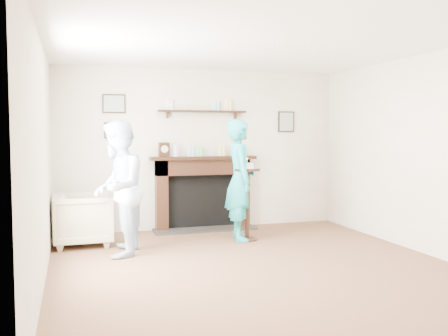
{
  "coord_description": "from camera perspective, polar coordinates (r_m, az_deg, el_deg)",
  "views": [
    {
      "loc": [
        -1.96,
        -5.16,
        1.51
      ],
      "look_at": [
        -0.11,
        0.9,
        1.07
      ],
      "focal_mm": 40.0,
      "sensor_mm": 36.0,
      "label": 1
    }
  ],
  "objects": [
    {
      "name": "armchair",
      "position": [
        7.08,
        -15.74,
        -8.47
      ],
      "size": [
        0.8,
        0.77,
        0.7
      ],
      "primitive_type": "imported",
      "rotation": [
        0.0,
        0.0,
        1.6
      ],
      "color": "tan",
      "rests_on": "ground"
    },
    {
      "name": "man",
      "position": [
        6.39,
        -11.94,
        -9.76
      ],
      "size": [
        0.81,
        0.94,
        1.67
      ],
      "primitive_type": "imported",
      "rotation": [
        0.0,
        0.0,
        -1.81
      ],
      "color": "silver",
      "rests_on": "ground"
    },
    {
      "name": "woman",
      "position": [
        7.16,
        1.81,
        -8.18
      ],
      "size": [
        0.49,
        0.67,
        1.7
      ],
      "primitive_type": "imported",
      "rotation": [
        0.0,
        0.0,
        1.43
      ],
      "color": "#1DA78C",
      "rests_on": "ground"
    },
    {
      "name": "room_shell",
      "position": [
        6.17,
        1.55,
        5.05
      ],
      "size": [
        4.54,
        5.02,
        2.52
      ],
      "color": "beige",
      "rests_on": "ground"
    },
    {
      "name": "ground",
      "position": [
        5.72,
        3.77,
        -11.3
      ],
      "size": [
        5.0,
        5.0,
        0.0
      ],
      "primitive_type": "plane",
      "color": "brown",
      "rests_on": "ground"
    },
    {
      "name": "pedestal_table",
      "position": [
        7.03,
        2.65,
        -2.49
      ],
      "size": [
        0.36,
        0.36,
        1.16
      ],
      "color": "black",
      "rests_on": "ground"
    }
  ]
}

